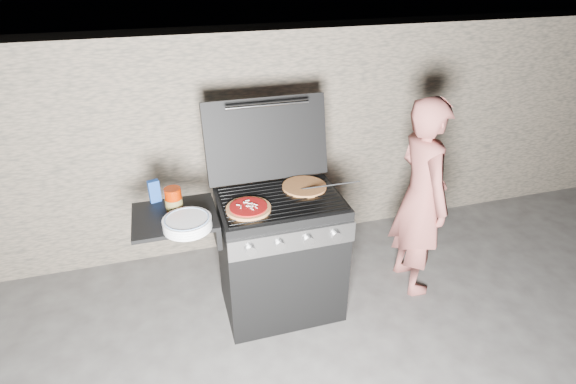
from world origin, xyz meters
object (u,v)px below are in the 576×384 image
object	(u,v)px
pizza_topped	(249,208)
sauce_jar	(174,200)
gas_grill	(246,262)
person	(421,198)

from	to	relation	value
pizza_topped	sauce_jar	xyz separation A→B (m)	(-0.43, 0.13, 0.06)
gas_grill	pizza_topped	xyz separation A→B (m)	(0.02, -0.08, 0.47)
gas_grill	person	size ratio (longest dim) A/B	0.89
sauce_jar	person	world-z (taller)	person
pizza_topped	sauce_jar	world-z (taller)	sauce_jar
gas_grill	person	bearing A→B (deg)	-0.14
sauce_jar	pizza_topped	bearing A→B (deg)	-16.39
gas_grill	person	distance (m)	1.33
pizza_topped	person	bearing A→B (deg)	3.64
gas_grill	person	xyz separation A→B (m)	(1.29, -0.00, 0.29)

